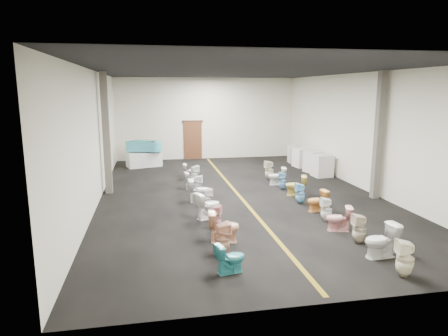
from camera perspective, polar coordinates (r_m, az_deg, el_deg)
The scene contains 39 objects.
floor at distance 15.08m, azimuth 1.91°, elevation -3.66°, with size 16.00×16.00×0.00m, color black.
ceiling at distance 14.59m, azimuth 2.02°, elevation 13.68°, with size 16.00×16.00×0.00m, color black.
wall_back at distance 22.51m, azimuth -2.49°, elevation 7.06°, with size 10.00×10.00×0.00m, color beige.
wall_front at distance 7.17m, azimuth 15.97°, elevation -2.22°, with size 10.00×10.00×0.00m, color beige.
wall_left at distance 14.44m, azimuth -17.85°, elevation 4.23°, with size 16.00×16.00×0.00m, color beige.
wall_right at distance 16.49m, azimuth 19.25°, elevation 4.95°, with size 16.00×16.00×0.00m, color beige.
aisle_stripe at distance 15.08m, azimuth 1.91°, elevation -3.65°, with size 0.12×15.60×0.01m, color #7D6212.
back_door at distance 22.47m, azimuth -4.47°, elevation 3.95°, with size 1.00×0.10×2.10m, color #562D19.
door_frame at distance 22.37m, azimuth -4.51°, elevation 6.67°, with size 1.15×0.08×0.10m, color #331C11.
column_left at distance 15.40m, azimuth -16.48°, elevation 4.71°, with size 0.25×0.25×4.50m, color #59544C.
column_right at distance 15.08m, azimuth 21.23°, elevation 4.29°, with size 0.25×0.25×4.50m, color #59544C.
display_table at distance 20.65m, azimuth -11.34°, elevation 1.22°, with size 1.66×0.83×0.74m, color silver.
bathtub at distance 20.54m, azimuth -11.42°, elevation 3.14°, with size 1.79×1.06×0.55m.
appliance_crate_a at distance 18.44m, azimuth 13.84°, elevation 0.34°, with size 0.77×0.77×0.99m, color beige.
appliance_crate_b at distance 19.33m, azimuth 12.64°, elevation 0.88°, with size 0.72×0.72×0.99m, color beige.
appliance_crate_c at distance 20.56m, azimuth 11.17°, elevation 1.46°, with size 0.82×0.82×0.93m, color silver.
appliance_crate_d at distance 21.64m, azimuth 10.03°, elevation 1.92°, with size 0.63×0.63×0.90m, color beige.
toilet_left_0 at distance 8.71m, azimuth 0.89°, elevation -12.73°, with size 0.37×0.65×0.66m, color teal.
toilet_left_1 at distance 9.55m, azimuth -0.28°, elevation -10.06°, with size 0.36×0.37×0.80m, color tan.
toilet_left_2 at distance 10.32m, azimuth -0.03°, elevation -8.39°, with size 0.45×0.79×0.81m, color #EFB38A.
toilet_left_3 at distance 11.26m, azimuth -1.19°, elevation -7.03°, with size 0.31×0.32×0.69m, color pink.
toilet_left_4 at distance 12.14m, azimuth -2.33°, elevation -5.35°, with size 0.46×0.80×0.82m, color white.
toilet_left_5 at distance 13.08m, azimuth -2.45°, elevation -4.43°, with size 0.31×0.32×0.69m, color silver.
toilet_left_6 at distance 13.95m, azimuth -3.56°, elevation -3.21°, with size 0.44×0.78×0.80m, color white.
toilet_left_7 at distance 14.83m, azimuth -3.80°, elevation -2.46°, with size 0.33×0.34×0.74m, color white.
toilet_left_8 at distance 15.78m, azimuth -4.47°, elevation -1.76°, with size 0.38×0.66×0.68m, color white.
toilet_left_9 at distance 16.63m, azimuth -4.24°, elevation -0.93°, with size 0.34×0.35×0.77m, color silver.
toilet_left_10 at distance 17.59m, azimuth -4.81°, elevation -0.44°, with size 0.37×0.65×0.67m, color white.
toilet_right_0 at distance 9.31m, azimuth 24.45°, elevation -11.68°, with size 0.36×0.37×0.81m, color beige.
toilet_right_1 at distance 10.09m, azimuth 21.55°, elevation -9.65°, with size 0.45×0.80×0.81m, color silver.
toilet_right_2 at distance 10.80m, azimuth 18.78°, elevation -8.21°, with size 0.35×0.36×0.77m, color beige.
toilet_right_3 at distance 11.55m, azimuth 16.08°, elevation -6.96°, with size 0.39×0.69×0.71m, color pink.
toilet_right_4 at distance 12.28m, azimuth 14.42°, elevation -5.73°, with size 0.33×0.33×0.73m, color white.
toilet_right_5 at distance 13.19m, azimuth 13.17°, elevation -4.59°, with size 0.38×0.67×0.69m, color #D78E41.
toilet_right_6 at distance 13.94m, azimuth 10.85°, elevation -3.58°, with size 0.32×0.33×0.72m, color #7FC7E7.
toilet_right_7 at distance 14.92m, azimuth 10.23°, elevation -2.48°, with size 0.43×0.75×0.77m, color gold.
toilet_right_8 at distance 15.75m, azimuth 8.39°, elevation -1.84°, with size 0.31×0.32×0.69m, color #73A7D3.
toilet_right_9 at distance 16.51m, azimuth 7.58°, elevation -1.16°, with size 0.41×0.71×0.73m, color white.
toilet_right_10 at distance 17.41m, azimuth 6.49°, elevation -0.30°, with size 0.38×0.39×0.84m, color beige.
Camera 1 is at (-3.17, -14.23, 3.86)m, focal length 32.00 mm.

